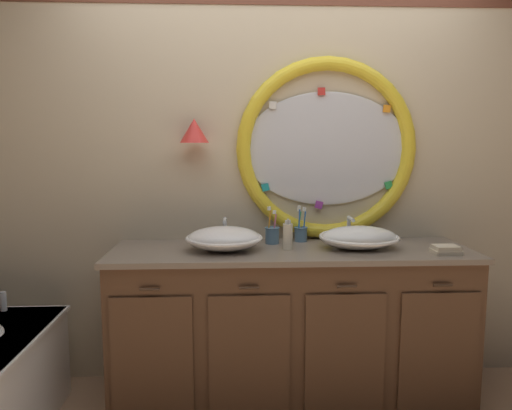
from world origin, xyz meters
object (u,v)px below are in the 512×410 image
at_px(toothbrush_holder_left, 272,234).
at_px(folded_hand_towel, 446,250).
at_px(soap_dispenser, 288,236).
at_px(sink_basin_right, 359,237).
at_px(sink_basin_left, 224,239).
at_px(toothbrush_holder_right, 301,233).

xyz_separation_m(toothbrush_holder_left, folded_hand_towel, (0.91, -0.31, -0.03)).
relative_size(toothbrush_holder_left, soap_dispenser, 1.27).
xyz_separation_m(sink_basin_right, soap_dispenser, (-0.40, 0.01, 0.01)).
xyz_separation_m(toothbrush_holder_left, soap_dispenser, (0.07, -0.16, 0.02)).
relative_size(sink_basin_left, toothbrush_holder_left, 1.93).
bearing_deg(sink_basin_right, sink_basin_left, 180.00).
bearing_deg(folded_hand_towel, soap_dispenser, 169.82).
relative_size(sink_basin_right, toothbrush_holder_left, 2.01).
bearing_deg(sink_basin_right, toothbrush_holder_left, 160.16).
relative_size(toothbrush_holder_left, folded_hand_towel, 1.57).
height_order(soap_dispenser, folded_hand_towel, soap_dispenser).
height_order(toothbrush_holder_left, toothbrush_holder_right, same).
relative_size(sink_basin_right, soap_dispenser, 2.55).
bearing_deg(soap_dispenser, folded_hand_towel, -10.18).
bearing_deg(toothbrush_holder_left, soap_dispenser, -65.44).
xyz_separation_m(sink_basin_right, toothbrush_holder_left, (-0.47, 0.17, -0.01)).
distance_m(sink_basin_left, soap_dispenser, 0.35).
distance_m(sink_basin_left, toothbrush_holder_left, 0.33).
distance_m(sink_basin_right, folded_hand_towel, 0.46).
distance_m(sink_basin_right, toothbrush_holder_left, 0.50).
bearing_deg(folded_hand_towel, toothbrush_holder_left, 161.04).
xyz_separation_m(soap_dispenser, folded_hand_towel, (0.84, -0.15, -0.06)).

